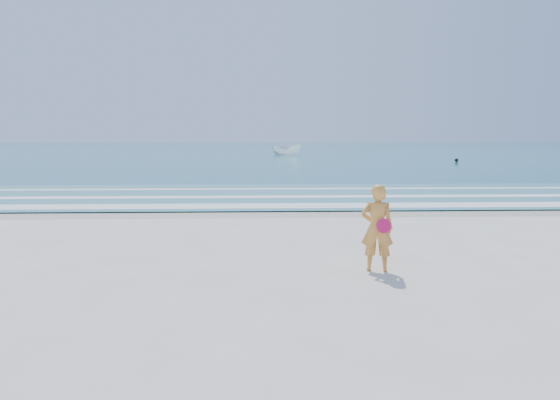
{
  "coord_description": "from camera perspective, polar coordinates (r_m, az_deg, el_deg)",
  "views": [
    {
      "loc": [
        -0.35,
        -8.84,
        2.51
      ],
      "look_at": [
        0.16,
        4.0,
        1.0
      ],
      "focal_mm": 35.0,
      "sensor_mm": 36.0,
      "label": 1
    }
  ],
  "objects": [
    {
      "name": "shallow",
      "position": [
        22.97,
        -1.4,
        0.55
      ],
      "size": [
        400.0,
        10.0,
        0.01
      ],
      "primitive_type": "cube",
      "color": "#59B7AD",
      "rests_on": "ocean"
    },
    {
      "name": "wet_sand",
      "position": [
        18.01,
        -1.15,
        -1.3
      ],
      "size": [
        400.0,
        2.4,
        0.0
      ],
      "primitive_type": "cube",
      "color": "#B2A893",
      "rests_on": "ground"
    },
    {
      "name": "ground",
      "position": [
        9.19,
        0.0,
        -9.15
      ],
      "size": [
        400.0,
        400.0,
        0.0
      ],
      "primitive_type": "plane",
      "color": "silver",
      "rests_on": "ground"
    },
    {
      "name": "boat",
      "position": [
        70.31,
        0.73,
        5.31
      ],
      "size": [
        4.16,
        2.39,
        1.51
      ],
      "primitive_type": "imported",
      "rotation": [
        0.0,
        0.0,
        1.32
      ],
      "color": "white",
      "rests_on": "ocean"
    },
    {
      "name": "woman",
      "position": [
        10.28,
        10.11,
        -2.89
      ],
      "size": [
        0.66,
        0.51,
        1.63
      ],
      "color": "orange",
      "rests_on": "ground"
    },
    {
      "name": "foam_mid",
      "position": [
        22.18,
        -1.37,
        0.34
      ],
      "size": [
        400.0,
        0.9,
        0.01
      ],
      "primitive_type": "cube",
      "color": "white",
      "rests_on": "shallow"
    },
    {
      "name": "buoy",
      "position": [
        54.77,
        17.97,
        3.99
      ],
      "size": [
        0.36,
        0.36,
        0.36
      ],
      "primitive_type": "sphere",
      "color": "black",
      "rests_on": "ocean"
    },
    {
      "name": "ocean",
      "position": [
        113.86,
        -2.13,
        5.45
      ],
      "size": [
        400.0,
        190.0,
        0.04
      ],
      "primitive_type": "cube",
      "color": "#19727F",
      "rests_on": "ground"
    },
    {
      "name": "foam_near",
      "position": [
        19.3,
        -1.23,
        -0.61
      ],
      "size": [
        400.0,
        1.4,
        0.01
      ],
      "primitive_type": "cube",
      "color": "white",
      "rests_on": "shallow"
    },
    {
      "name": "foam_far",
      "position": [
        25.46,
        -1.49,
        1.17
      ],
      "size": [
        400.0,
        0.6,
        0.01
      ],
      "primitive_type": "cube",
      "color": "white",
      "rests_on": "shallow"
    }
  ]
}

